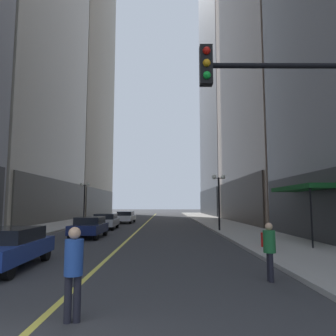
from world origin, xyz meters
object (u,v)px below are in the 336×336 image
object	(u,v)px
car_blue	(7,247)
car_navy	(89,226)
car_white	(126,217)
street_lamp_right_mid	(219,190)
pedestrian_in_green_parka	(269,247)
car_silver	(106,221)
fire_hydrant_right	(264,241)
street_lamp_left_far	(85,194)
pedestrian_in_blue_hoodie	(74,266)
traffic_light_near_right	(305,130)

from	to	relation	value
car_blue	car_navy	world-z (taller)	same
car_white	street_lamp_right_mid	size ratio (longest dim) A/B	1.09
pedestrian_in_green_parka	car_silver	bearing A→B (deg)	113.23
fire_hydrant_right	street_lamp_left_far	bearing A→B (deg)	124.84
car_silver	car_blue	bearing A→B (deg)	-90.28
pedestrian_in_blue_hoodie	street_lamp_right_mid	size ratio (longest dim) A/B	0.38
car_blue	pedestrian_in_blue_hoodie	xyz separation A→B (m)	(3.61, -4.92, 0.27)
car_blue	car_white	size ratio (longest dim) A/B	0.94
car_white	street_lamp_right_mid	world-z (taller)	street_lamp_right_mid
car_navy	fire_hydrant_right	world-z (taller)	car_navy
car_navy	street_lamp_left_far	world-z (taller)	street_lamp_left_far
car_blue	street_lamp_right_mid	bearing A→B (deg)	56.14
street_lamp_right_mid	pedestrian_in_green_parka	bearing A→B (deg)	-94.32
street_lamp_right_mid	car_white	bearing A→B (deg)	125.36
car_white	pedestrian_in_blue_hoodie	size ratio (longest dim) A/B	2.84
car_blue	fire_hydrant_right	world-z (taller)	car_blue
pedestrian_in_blue_hoodie	fire_hydrant_right	distance (m)	11.20
car_silver	pedestrian_in_green_parka	xyz separation A→B (m)	(8.12, -18.93, 0.21)
car_white	pedestrian_in_green_parka	bearing A→B (deg)	-74.99
car_silver	pedestrian_in_blue_hoodie	size ratio (longest dim) A/B	2.53
pedestrian_in_blue_hoodie	traffic_light_near_right	world-z (taller)	traffic_light_near_right
traffic_light_near_right	street_lamp_right_mid	size ratio (longest dim) A/B	1.28
car_silver	street_lamp_right_mid	distance (m)	10.14
fire_hydrant_right	street_lamp_right_mid	bearing A→B (deg)	92.95
car_blue	car_silver	xyz separation A→B (m)	(0.08, 17.09, -0.00)
car_silver	street_lamp_right_mid	size ratio (longest dim) A/B	0.97
pedestrian_in_green_parka	street_lamp_right_mid	bearing A→B (deg)	85.68
street_lamp_left_far	street_lamp_right_mid	xyz separation A→B (m)	(12.80, -9.42, 0.00)
car_silver	fire_hydrant_right	size ratio (longest dim) A/B	5.39
car_navy	car_white	size ratio (longest dim) A/B	0.83
traffic_light_near_right	pedestrian_in_blue_hoodie	bearing A→B (deg)	-170.68
car_white	traffic_light_near_right	world-z (taller)	traffic_light_near_right
traffic_light_near_right	street_lamp_left_far	bearing A→B (deg)	113.08
car_silver	car_white	size ratio (longest dim) A/B	0.89
car_white	traffic_light_near_right	size ratio (longest dim) A/B	0.86
pedestrian_in_blue_hoodie	street_lamp_right_mid	bearing A→B (deg)	73.00
fire_hydrant_right	pedestrian_in_green_parka	bearing A→B (deg)	-105.38
car_blue	pedestrian_in_green_parka	size ratio (longest dim) A/B	2.84
car_navy	pedestrian_in_green_parka	distance (m)	14.09
street_lamp_left_far	street_lamp_right_mid	bearing A→B (deg)	-36.34
fire_hydrant_right	traffic_light_near_right	bearing A→B (deg)	-100.37
car_white	street_lamp_right_mid	xyz separation A→B (m)	(8.76, -12.35, 2.54)
car_blue	pedestrian_in_blue_hoodie	distance (m)	6.11
pedestrian_in_blue_hoodie	street_lamp_right_mid	xyz separation A→B (m)	(5.79, 18.94, 2.26)
traffic_light_near_right	street_lamp_left_far	world-z (taller)	traffic_light_near_right
fire_hydrant_right	car_silver	bearing A→B (deg)	127.58
car_blue	fire_hydrant_right	size ratio (longest dim) A/B	5.71
pedestrian_in_blue_hoodie	car_blue	bearing A→B (deg)	126.30
car_navy	traffic_light_near_right	distance (m)	16.42
car_navy	street_lamp_right_mid	bearing A→B (deg)	24.60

